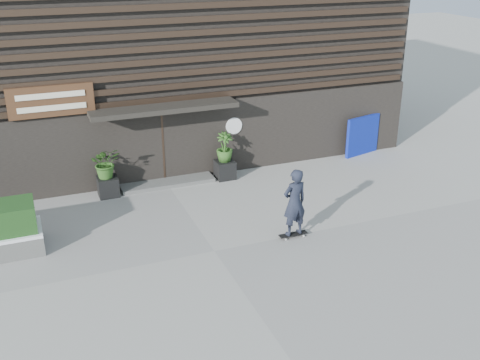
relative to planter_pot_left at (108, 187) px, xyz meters
name	(u,v)px	position (x,y,z in m)	size (l,w,h in m)	color
ground	(214,251)	(1.90, -4.40, -0.30)	(80.00, 80.00, 0.00)	#989590
entrance_step	(167,182)	(1.90, 0.20, -0.24)	(3.00, 0.80, 0.12)	#50504E
planter_pot_left	(108,187)	(0.00, 0.00, 0.00)	(0.60, 0.60, 0.60)	black
bamboo_left	(106,163)	(0.00, 0.00, 0.78)	(0.86, 0.75, 0.96)	#2D591E
planter_pot_right	(225,170)	(3.80, 0.00, 0.00)	(0.60, 0.60, 0.60)	black
bamboo_right	(225,147)	(3.80, 0.00, 0.78)	(0.54, 0.54, 0.96)	#2D591E
blue_tarp	(363,136)	(9.22, 0.30, 0.41)	(1.52, 0.12, 1.43)	#0B1B95
building	(125,34)	(1.90, 5.56, 3.69)	(18.00, 11.00, 8.00)	black
skateboarder	(295,203)	(4.08, -4.46, 0.70)	(0.78, 0.51, 1.92)	black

